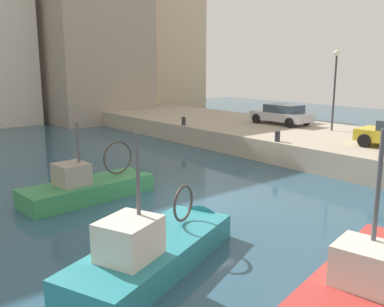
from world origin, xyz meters
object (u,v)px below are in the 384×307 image
object	(u,v)px
fishing_boat_red	(378,290)
parked_car_silver	(282,114)
mooring_bollard_mid	(277,136)
mooring_bollard_north	(184,121)
quay_streetlamp	(335,77)
fishing_boat_green	(97,194)
fishing_boat_teal	(161,257)

from	to	relation	value
fishing_boat_red	parked_car_silver	size ratio (longest dim) A/B	1.54
mooring_bollard_mid	mooring_bollard_north	bearing A→B (deg)	90.00
fishing_boat_red	mooring_bollard_north	distance (m)	19.77
mooring_bollard_mid	quay_streetlamp	bearing A→B (deg)	3.97
mooring_bollard_mid	mooring_bollard_north	distance (m)	8.00
fishing_boat_green	fishing_boat_teal	xyz separation A→B (m)	(-1.23, -6.23, 0.01)
fishing_boat_red	parked_car_silver	xyz separation A→B (m)	(13.80, 13.99, 1.80)
fishing_boat_teal	mooring_bollard_north	bearing A→B (deg)	50.05
fishing_boat_green	fishing_boat_red	size ratio (longest dim) A/B	0.93
fishing_boat_green	fishing_boat_teal	bearing A→B (deg)	-101.14
mooring_bollard_mid	quay_streetlamp	world-z (taller)	quay_streetlamp
fishing_boat_teal	parked_car_silver	distance (m)	19.32
mooring_bollard_north	fishing_boat_green	bearing A→B (deg)	-144.31
mooring_bollard_mid	fishing_boat_teal	bearing A→B (deg)	-154.23
fishing_boat_red	parked_car_silver	bearing A→B (deg)	45.39
parked_car_silver	mooring_bollard_mid	xyz separation A→B (m)	(-5.45, -4.13, -0.42)
mooring_bollard_mid	quay_streetlamp	distance (m)	6.40
parked_car_silver	fishing_boat_teal	bearing A→B (deg)	-150.20
fishing_boat_teal	quay_streetlamp	distance (m)	18.39
fishing_boat_teal	parked_car_silver	xyz separation A→B (m)	(16.70, 9.56, 1.78)
fishing_boat_green	mooring_bollard_mid	world-z (taller)	fishing_boat_green
fishing_boat_teal	mooring_bollard_mid	bearing A→B (deg)	25.77
fishing_boat_green	mooring_bollard_north	size ratio (longest dim) A/B	10.93
fishing_boat_red	mooring_bollard_north	world-z (taller)	fishing_boat_red
parked_car_silver	quay_streetlamp	size ratio (longest dim) A/B	0.86
fishing_boat_teal	quay_streetlamp	size ratio (longest dim) A/B	1.34
fishing_boat_green	mooring_bollard_mid	size ratio (longest dim) A/B	10.93
mooring_bollard_mid	quay_streetlamp	size ratio (longest dim) A/B	0.11
fishing_boat_red	mooring_bollard_north	xyz separation A→B (m)	(8.36, 17.86, 1.38)
fishing_boat_green	quay_streetlamp	distance (m)	16.27
fishing_boat_red	mooring_bollard_north	size ratio (longest dim) A/B	11.69
fishing_boat_green	quay_streetlamp	world-z (taller)	quay_streetlamp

